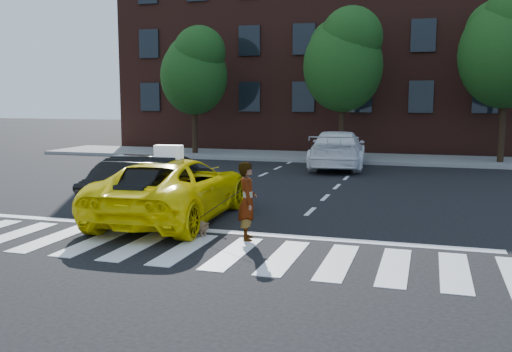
% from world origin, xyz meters
% --- Properties ---
extents(ground, '(120.00, 120.00, 0.00)m').
position_xyz_m(ground, '(0.00, 0.00, 0.00)').
color(ground, black).
rests_on(ground, ground).
extents(crosswalk, '(13.00, 2.40, 0.01)m').
position_xyz_m(crosswalk, '(0.00, 0.00, 0.01)').
color(crosswalk, silver).
rests_on(crosswalk, ground).
extents(stop_line, '(12.00, 0.30, 0.01)m').
position_xyz_m(stop_line, '(0.00, 1.60, 0.01)').
color(stop_line, silver).
rests_on(stop_line, ground).
extents(sidewalk_far, '(30.00, 4.00, 0.15)m').
position_xyz_m(sidewalk_far, '(0.00, 17.50, 0.07)').
color(sidewalk_far, slate).
rests_on(sidewalk_far, ground).
extents(building, '(26.00, 10.00, 12.00)m').
position_xyz_m(building, '(0.00, 25.00, 6.00)').
color(building, '#482119').
rests_on(building, ground).
extents(tree_left, '(3.39, 3.38, 6.50)m').
position_xyz_m(tree_left, '(-6.97, 17.00, 4.44)').
color(tree_left, black).
rests_on(tree_left, ground).
extents(tree_mid, '(3.69, 3.69, 7.10)m').
position_xyz_m(tree_mid, '(0.53, 17.00, 4.85)').
color(tree_mid, black).
rests_on(tree_mid, ground).
extents(tree_right, '(4.00, 4.00, 7.70)m').
position_xyz_m(tree_right, '(7.53, 17.00, 5.26)').
color(tree_right, black).
rests_on(tree_right, ground).
extents(taxi, '(2.77, 5.55, 1.51)m').
position_xyz_m(taxi, '(-1.40, 2.50, 0.75)').
color(taxi, '#FFE405').
rests_on(taxi, ground).
extents(black_sedan, '(1.82, 4.77, 1.55)m').
position_xyz_m(black_sedan, '(-2.00, 2.72, 0.78)').
color(black_sedan, black).
rests_on(black_sedan, ground).
extents(white_suv, '(2.70, 5.60, 1.57)m').
position_xyz_m(white_suv, '(0.81, 13.88, 0.79)').
color(white_suv, white).
rests_on(white_suv, ground).
extents(woman, '(0.56, 0.69, 1.63)m').
position_xyz_m(woman, '(0.94, 1.10, 0.81)').
color(woman, '#999999').
rests_on(woman, ground).
extents(dog, '(0.63, 0.41, 0.37)m').
position_xyz_m(dog, '(-0.21, 1.12, 0.22)').
color(dog, olive).
rests_on(dog, ground).
extents(taxi_sign, '(0.66, 0.31, 0.32)m').
position_xyz_m(taxi_sign, '(-1.40, 2.30, 1.67)').
color(taxi_sign, white).
rests_on(taxi_sign, taxi).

